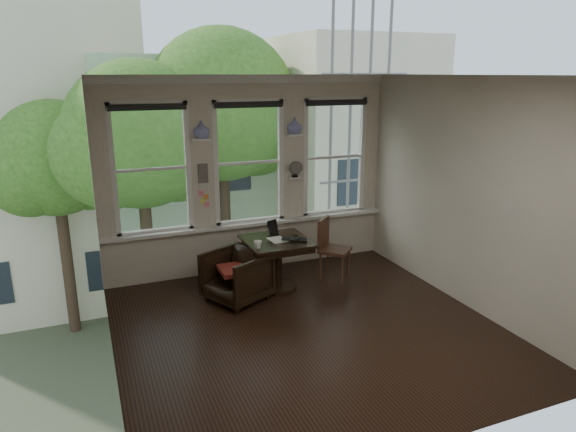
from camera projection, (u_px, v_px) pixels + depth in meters
name	position (u px, v px, depth m)	size (l,w,h in m)	color
ground	(308.00, 329.00, 6.28)	(4.50, 4.50, 0.00)	black
ceiling	(311.00, 75.00, 5.47)	(4.50, 4.50, 0.00)	silver
wall_back	(249.00, 175.00, 7.88)	(4.50, 4.50, 0.00)	beige
wall_front	(432.00, 282.00, 3.87)	(4.50, 4.50, 0.00)	beige
wall_left	(101.00, 233.00, 5.06)	(4.50, 4.50, 0.00)	beige
wall_right	(466.00, 194.00, 6.69)	(4.50, 4.50, 0.00)	beige
window_left	(151.00, 169.00, 7.30)	(1.10, 0.12, 1.90)	white
window_center	(248.00, 163.00, 7.83)	(1.10, 0.12, 1.90)	white
window_right	(333.00, 157.00, 8.35)	(1.10, 0.12, 1.90)	white
shelf_left	(202.00, 139.00, 7.37)	(0.26, 0.16, 0.03)	white
shelf_right	(295.00, 135.00, 7.89)	(0.26, 0.16, 0.03)	white
intercom	(203.00, 173.00, 7.53)	(0.14, 0.06, 0.28)	#59544F
sticky_notes	(204.00, 196.00, 7.63)	(0.16, 0.01, 0.24)	pink
desk_fan	(295.00, 172.00, 8.03)	(0.20, 0.20, 0.24)	#59544F
vase_left	(201.00, 130.00, 7.33)	(0.24, 0.24, 0.25)	white
vase_right	(295.00, 126.00, 7.86)	(0.24, 0.24, 0.25)	white
table	(277.00, 265.00, 7.34)	(0.90, 0.90, 0.75)	black
armchair_left	(237.00, 276.00, 6.98)	(0.75, 0.77, 0.70)	black
cushion_red	(236.00, 270.00, 6.95)	(0.45, 0.45, 0.06)	maroon
side_chair_right	(335.00, 249.00, 7.71)	(0.42, 0.42, 0.92)	#422217
laptop	(294.00, 241.00, 7.15)	(0.36, 0.23, 0.03)	black
mug	(258.00, 245.00, 6.87)	(0.11, 0.11, 0.10)	white
drinking_glass	(295.00, 239.00, 7.11)	(0.13, 0.13, 0.10)	white
tablet	(273.00, 228.00, 7.43)	(0.16, 0.02, 0.22)	black
papers	(277.00, 240.00, 7.23)	(0.22, 0.30, 0.00)	silver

